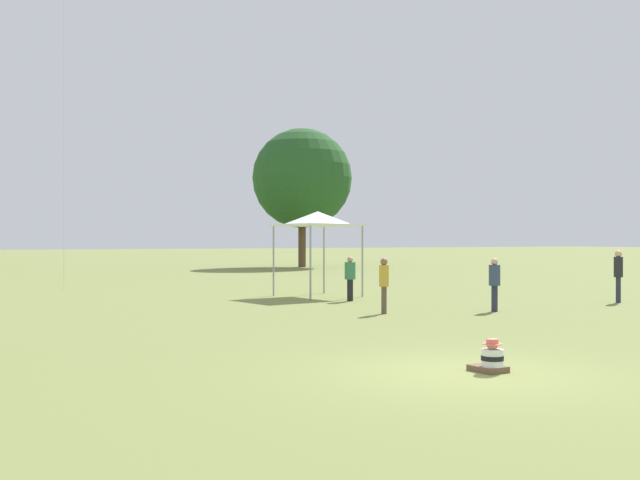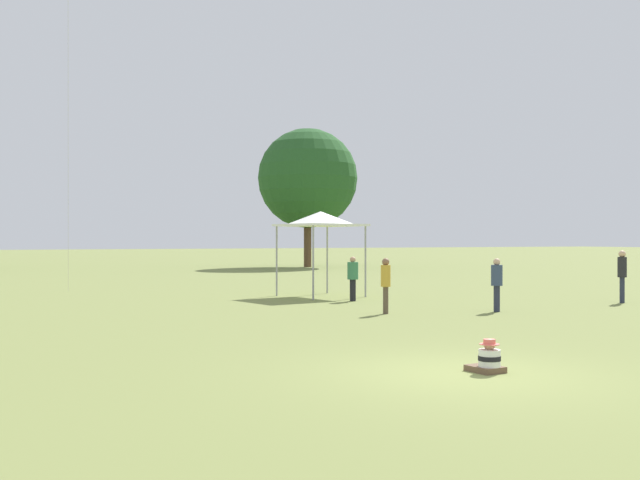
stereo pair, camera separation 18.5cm
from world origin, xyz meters
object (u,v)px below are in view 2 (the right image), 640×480
person_standing_3 (386,280)px  distant_tree_0 (308,178)px  seated_toddler (488,359)px  person_standing_4 (497,280)px  person_standing_2 (622,271)px  person_standing_1 (353,275)px  canopy_tent (321,219)px

person_standing_3 → distant_tree_0: 36.75m
seated_toddler → person_standing_4: bearing=45.0°
person_standing_2 → distant_tree_0: bearing=-8.4°
distant_tree_0 → person_standing_2: bearing=-95.9°
person_standing_4 → distant_tree_0: bearing=-50.2°
seated_toddler → person_standing_1: (4.49, 13.39, 0.70)m
person_standing_1 → person_standing_3: bearing=-51.2°
person_standing_1 → canopy_tent: size_ratio=0.48×
person_standing_1 → distant_tree_0: 32.33m
canopy_tent → distant_tree_0: (11.63, 27.19, 3.95)m
person_standing_2 → person_standing_1: bearing=57.8°
person_standing_2 → distant_tree_0: 34.84m
seated_toddler → distant_tree_0: size_ratio=0.06×
person_standing_1 → person_standing_2: bearing=24.4°
person_standing_1 → person_standing_3: 4.53m
person_standing_3 → distant_tree_0: distant_tree_0 is taller
person_standing_1 → canopy_tent: canopy_tent is taller
distant_tree_0 → person_standing_1: bearing=-111.2°
seated_toddler → distant_tree_0: bearing=63.8°
distant_tree_0 → person_standing_4: bearing=-105.0°
seated_toddler → person_standing_1: person_standing_1 is taller
seated_toddler → person_standing_2: person_standing_2 is taller
person_standing_3 → distant_tree_0: bearing=-135.0°
seated_toddler → distant_tree_0: 46.37m
person_standing_1 → person_standing_3: person_standing_3 is taller
person_standing_4 → person_standing_1: bearing=-12.9°
person_standing_3 → canopy_tent: bearing=-123.5°
person_standing_1 → person_standing_3: (-1.20, -4.36, 0.07)m
person_standing_1 → canopy_tent: (-0.11, 2.42, 2.01)m
seated_toddler → canopy_tent: size_ratio=0.19×
seated_toddler → person_standing_2: size_ratio=0.33×
person_standing_1 → seated_toddler: bearing=-54.4°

